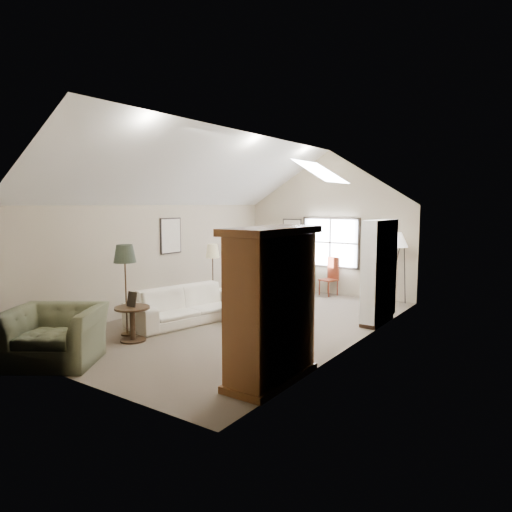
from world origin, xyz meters
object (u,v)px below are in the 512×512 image
Objects in this scene: side_table at (133,324)px; side_chair at (329,276)px; armoire at (271,306)px; sofa at (188,305)px; coffee_table at (248,313)px; armchair_near at (56,335)px; armchair_far at (295,277)px.

side_chair is at bearing 79.08° from side_table.
armoire reaches higher than side_table.
coffee_table is at bearing -52.35° from sofa.
sofa is 3.99× the size of side_table.
armchair_near is (-0.01, -3.06, 0.07)m from sofa.
coffee_table is at bearing -73.05° from side_chair.
sofa is 2.44× the size of side_chair.
armoire is 2.19× the size of coffee_table.
side_chair is at bearing -165.93° from armchair_far.
armoire is 1.61× the size of armchair_near.
armchair_near is 1.47m from side_table.
armchair_far is 1.08m from side_chair.
sofa is at bearing 101.77° from armchair_far.
armoire is 3.20m from coffee_table.
side_table is (-3.14, 0.16, -0.78)m from armoire.
armchair_near is at bearing -166.96° from sofa.
sofa is 3.06m from armchair_near.
coffee_table is 0.95× the size of side_chair.
side_chair is at bearing 108.14° from armoire.
armchair_far is 1.39× the size of side_table.
side_chair is at bearing -2.82° from sofa.
coffee_table is 1.55× the size of side_table.
armoire is at bearing -2.99° from side_table.
side_chair is (1.24, 4.34, 0.15)m from sofa.
armoire is 3.41× the size of side_table.
armoire reaches higher than sofa.
armchair_near reaches higher than side_table.
armchair_far is 0.90× the size of coffee_table.
armoire is at bearing -105.35° from sofa.
coffee_table is 2.42m from side_table.
armoire is at bearing -48.59° from coffee_table.
armoire reaches higher than side_chair.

